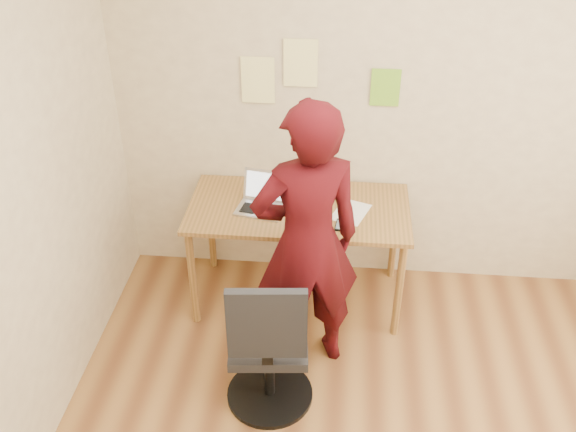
# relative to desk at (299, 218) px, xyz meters

# --- Properties ---
(room) EXTENTS (3.58, 3.58, 2.78)m
(room) POSITION_rel_desk_xyz_m (0.52, -1.38, 0.70)
(room) COLOR brown
(room) RESTS_ON ground
(desk) EXTENTS (1.40, 0.70, 0.74)m
(desk) POSITION_rel_desk_xyz_m (0.00, 0.00, 0.00)
(desk) COLOR olive
(desk) RESTS_ON ground
(laptop) EXTENTS (0.33, 0.31, 0.21)m
(laptop) POSITION_rel_desk_xyz_m (-0.23, -0.02, 0.14)
(laptop) COLOR #B3B3BA
(laptop) RESTS_ON desk
(paper_sheet) EXTENTS (0.27, 0.32, 0.00)m
(paper_sheet) POSITION_rel_desk_xyz_m (0.33, -0.03, 0.09)
(paper_sheet) COLOR white
(paper_sheet) RESTS_ON desk
(phone) EXTENTS (0.08, 0.13, 0.01)m
(phone) POSITION_rel_desk_xyz_m (0.27, -0.19, 0.09)
(phone) COLOR black
(phone) RESTS_ON desk
(wall_note_left) EXTENTS (0.21, 0.00, 0.30)m
(wall_note_left) POSITION_rel_desk_xyz_m (-0.29, 0.36, 0.78)
(wall_note_left) COLOR #FDF497
(wall_note_left) RESTS_ON room
(wall_note_mid) EXTENTS (0.21, 0.00, 0.30)m
(wall_note_mid) POSITION_rel_desk_xyz_m (-0.02, 0.36, 0.90)
(wall_note_mid) COLOR #FDF497
(wall_note_mid) RESTS_ON room
(wall_note_right) EXTENTS (0.18, 0.00, 0.24)m
(wall_note_right) POSITION_rel_desk_xyz_m (0.50, 0.36, 0.76)
(wall_note_right) COLOR #78BB2A
(wall_note_right) RESTS_ON room
(office_chair) EXTENTS (0.50, 0.50, 0.95)m
(office_chair) POSITION_rel_desk_xyz_m (-0.08, -0.95, -0.25)
(office_chair) COLOR black
(office_chair) RESTS_ON ground
(person) EXTENTS (0.72, 0.59, 1.71)m
(person) POSITION_rel_desk_xyz_m (0.09, -0.54, 0.20)
(person) COLOR #39070B
(person) RESTS_ON ground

